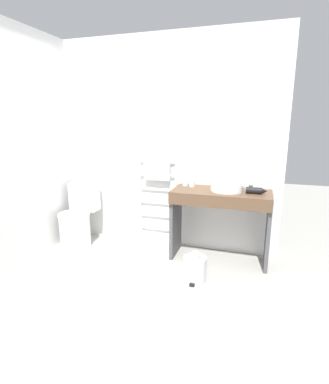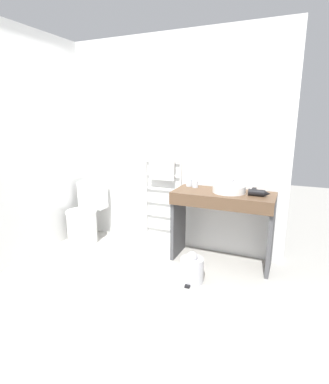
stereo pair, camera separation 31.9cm
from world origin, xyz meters
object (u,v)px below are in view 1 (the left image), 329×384
sink_basin (227,187)px  cup_near_wall (185,182)px  hair_dryer (255,190)px  towel_radiator (157,184)px  cup_near_edge (192,183)px  trash_bin (195,267)px  toilet (78,220)px

sink_basin → cup_near_wall: size_ratio=4.18×
cup_near_wall → hair_dryer: 0.82m
towel_radiator → cup_near_edge: size_ratio=13.58×
towel_radiator → trash_bin: (0.66, -0.76, -0.68)m
sink_basin → trash_bin: sink_basin is taller
sink_basin → cup_near_edge: size_ratio=4.30×
toilet → trash_bin: toilet is taller
cup_near_edge → toilet: bearing=-171.6°
sink_basin → hair_dryer: bearing=-6.0°
towel_radiator → cup_near_edge: bearing=-11.8°
cup_near_wall → cup_near_edge: bearing=-20.4°
sink_basin → cup_near_wall: 0.52m
sink_basin → hair_dryer: 0.31m
hair_dryer → cup_near_wall: bearing=169.6°
cup_near_wall → hair_dryer: bearing=-10.4°
cup_near_wall → towel_radiator: bearing=170.2°
cup_near_edge → sink_basin: bearing=-11.5°
cup_near_edge → trash_bin: 1.01m
sink_basin → cup_near_edge: same height
cup_near_edge → hair_dryer: (0.72, -0.12, -0.01)m
towel_radiator → toilet: bearing=-162.5°
toilet → towel_radiator: towel_radiator is taller
towel_radiator → cup_near_wall: towel_radiator is taller
towel_radiator → hair_dryer: bearing=-10.2°
cup_near_edge → hair_dryer: bearing=-9.2°
toilet → towel_radiator: bearing=17.5°
towel_radiator → cup_near_wall: 0.39m
trash_bin → towel_radiator: bearing=131.2°
towel_radiator → cup_near_wall: size_ratio=13.19×
toilet → cup_near_wall: 1.50m
towel_radiator → sink_basin: size_ratio=3.16×
towel_radiator → sink_basin: 0.90m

